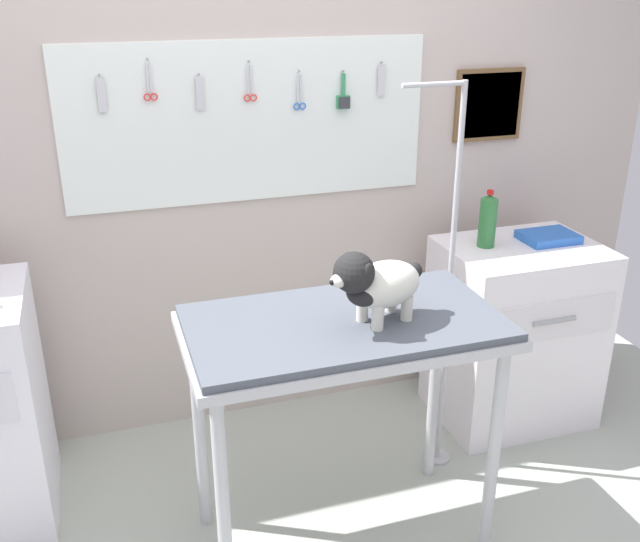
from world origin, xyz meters
TOP-DOWN VIEW (x-y plane):
  - rear_wall_panel at (0.01, 1.28)m, footprint 4.00×0.11m
  - grooming_table at (0.12, 0.30)m, footprint 1.06×0.58m
  - grooming_arm at (0.66, 0.61)m, footprint 0.30×0.11m
  - dog at (0.20, 0.25)m, footprint 0.36×0.24m
  - cabinet_right at (1.15, 0.84)m, footprint 0.68×0.54m
  - soda_bottle at (0.99, 0.90)m, footprint 0.08×0.08m
  - supply_tray at (1.29, 0.87)m, footprint 0.24×0.18m

SIDE VIEW (x-z plane):
  - cabinet_right at x=1.15m, z-range 0.00..0.85m
  - grooming_arm at x=0.66m, z-range -0.05..1.55m
  - grooming_table at x=0.12m, z-range 0.35..1.26m
  - supply_tray at x=1.29m, z-range 0.85..0.88m
  - soda_bottle at x=0.99m, z-range 0.84..1.09m
  - dog at x=0.20m, z-range 0.91..1.18m
  - rear_wall_panel at x=0.01m, z-range 0.01..2.31m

